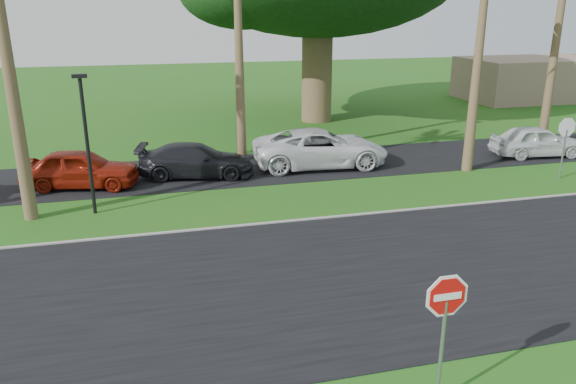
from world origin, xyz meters
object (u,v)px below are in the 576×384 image
at_px(car_dark, 196,161).
at_px(car_red, 81,169).
at_px(car_pickup, 537,141).
at_px(stop_sign_far, 566,135).
at_px(car_minivan, 321,148).
at_px(stop_sign_near, 445,313).

bearing_deg(car_dark, car_red, 105.30).
bearing_deg(car_pickup, stop_sign_far, 164.38).
bearing_deg(car_minivan, stop_sign_far, -110.86).
xyz_separation_m(stop_sign_far, car_dark, (-14.25, 3.93, -1.10)).
xyz_separation_m(car_red, car_dark, (4.41, 0.35, -0.06)).
relative_size(stop_sign_far, car_red, 0.61).
height_order(stop_sign_near, stop_sign_far, same).
distance_m(car_minivan, car_pickup, 10.23).
height_order(stop_sign_near, car_red, stop_sign_near).
height_order(car_red, car_pickup, car_red).
relative_size(stop_sign_near, car_minivan, 0.45).
distance_m(stop_sign_near, car_dark, 15.23).
height_order(car_dark, car_pickup, car_pickup).
distance_m(stop_sign_near, stop_sign_far, 15.91).
height_order(stop_sign_near, car_pickup, stop_sign_near).
bearing_deg(car_red, stop_sign_far, -88.67).
distance_m(stop_sign_near, car_minivan, 15.37).
bearing_deg(stop_sign_near, stop_sign_far, 43.73).
bearing_deg(stop_sign_far, car_dark, -15.44).
bearing_deg(car_minivan, car_dark, 95.92).
distance_m(car_red, car_pickup, 19.99).
distance_m(car_red, car_dark, 4.42).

